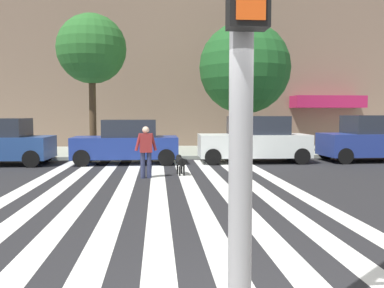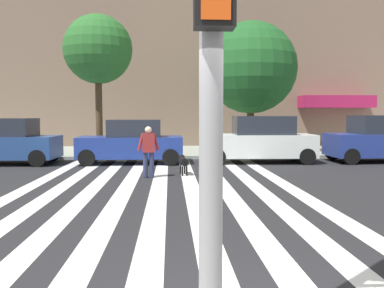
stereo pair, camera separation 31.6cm
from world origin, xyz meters
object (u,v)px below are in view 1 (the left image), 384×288
parked_car_third_in_line (254,140)px  parked_car_behind_first (127,143)px  street_tree_middle (245,68)px  pedestrian_dog_walker (146,149)px  street_tree_nearest (92,50)px  parked_car_fourth_in_line (377,139)px  dog_on_leash (180,162)px

parked_car_third_in_line → parked_car_behind_first: bearing=180.0°
street_tree_middle → pedestrian_dog_walker: (-4.61, -6.91, -3.33)m
street_tree_nearest → street_tree_middle: bearing=6.1°
parked_car_behind_first → parked_car_third_in_line: 5.32m
parked_car_third_in_line → parked_car_fourth_in_line: (5.35, 0.00, 0.04)m
parked_car_behind_first → street_tree_middle: (5.50, 2.99, 3.40)m
parked_car_behind_first → street_tree_nearest: size_ratio=0.66×
parked_car_behind_first → dog_on_leash: size_ratio=4.13×
parked_car_fourth_in_line → street_tree_nearest: (-12.35, 2.22, 3.97)m
parked_car_third_in_line → street_tree_middle: street_tree_middle is taller
parked_car_behind_first → parked_car_fourth_in_line: bearing=0.0°
street_tree_nearest → parked_car_third_in_line: bearing=-17.6°
parked_car_behind_first → dog_on_leash: parked_car_behind_first is taller
parked_car_fourth_in_line → pedestrian_dog_walker: parked_car_fourth_in_line is taller
street_tree_middle → dog_on_leash: 8.13m
street_tree_middle → pedestrian_dog_walker: 8.95m
street_tree_nearest → pedestrian_dog_walker: (2.58, -6.15, -4.01)m
street_tree_nearest → pedestrian_dog_walker: size_ratio=3.90×
street_tree_middle → dog_on_leash: (-3.49, -6.27, -3.81)m
street_tree_middle → street_tree_nearest: bearing=-173.9°
parked_car_fourth_in_line → dog_on_leash: 9.27m
parked_car_behind_first → street_tree_nearest: bearing=127.2°
parked_car_third_in_line → pedestrian_dog_walker: size_ratio=2.80×
parked_car_behind_first → pedestrian_dog_walker: (0.89, -3.92, 0.07)m
dog_on_leash → parked_car_behind_first: bearing=121.5°
parked_car_fourth_in_line → pedestrian_dog_walker: (-9.78, -3.92, -0.04)m
parked_car_third_in_line → street_tree_middle: size_ratio=0.73×
parked_car_third_in_line → dog_on_leash: parked_car_third_in_line is taller
parked_car_fourth_in_line → pedestrian_dog_walker: bearing=-158.1°
parked_car_third_in_line → pedestrian_dog_walker: bearing=-138.4°
parked_car_behind_first → pedestrian_dog_walker: 4.02m
street_tree_nearest → parked_car_fourth_in_line: bearing=-10.2°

